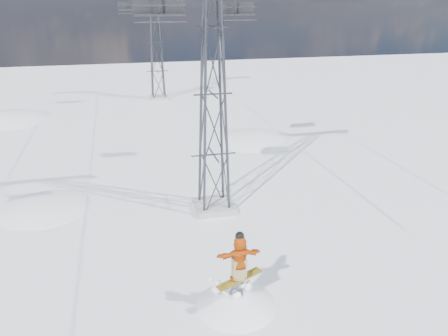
# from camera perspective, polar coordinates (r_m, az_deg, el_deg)

# --- Properties ---
(ground) EXTENTS (120.00, 120.00, 0.00)m
(ground) POSITION_cam_1_polar(r_m,az_deg,el_deg) (14.14, 2.88, -20.02)
(ground) COLOR white
(ground) RESTS_ON ground
(snow_terrain) EXTENTS (39.00, 37.00, 22.00)m
(snow_terrain) POSITION_cam_1_polar(r_m,az_deg,el_deg) (36.67, -14.54, -10.55)
(snow_terrain) COLOR white
(snow_terrain) RESTS_ON ground
(lift_tower_near) EXTENTS (5.20, 1.80, 11.43)m
(lift_tower_near) POSITION_cam_1_polar(r_m,az_deg,el_deg) (18.97, -1.45, 9.53)
(lift_tower_near) COLOR #999999
(lift_tower_near) RESTS_ON ground
(lift_tower_far) EXTENTS (5.20, 1.80, 11.43)m
(lift_tower_far) POSITION_cam_1_polar(r_m,az_deg,el_deg) (43.50, -8.89, 15.93)
(lift_tower_far) COLOR #999999
(lift_tower_far) RESTS_ON ground
(lift_chair_near) EXTENTS (1.91, 0.55, 2.36)m
(lift_chair_near) POSITION_cam_1_polar(r_m,az_deg,el_deg) (17.32, -8.43, 19.84)
(lift_chair_near) COLOR black
(lift_chair_near) RESTS_ON ground
(lift_chair_mid) EXTENTS (2.09, 0.60, 2.59)m
(lift_chair_mid) POSITION_cam_1_polar(r_m,az_deg,el_deg) (23.63, 1.41, 19.93)
(lift_chair_mid) COLOR black
(lift_chair_mid) RESTS_ON ground
(lift_chair_far) EXTENTS (2.19, 0.63, 2.71)m
(lift_chair_far) POSITION_cam_1_polar(r_m,az_deg,el_deg) (39.62, -12.00, 19.90)
(lift_chair_far) COLOR black
(lift_chair_far) RESTS_ON ground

